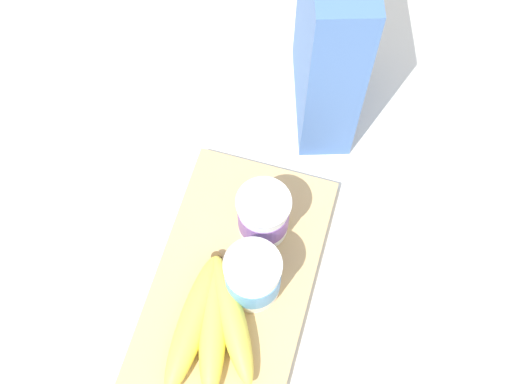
{
  "coord_description": "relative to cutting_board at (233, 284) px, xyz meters",
  "views": [
    {
      "loc": [
        0.24,
        0.1,
        0.85
      ],
      "look_at": [
        -0.11,
        0.0,
        0.07
      ],
      "focal_mm": 46.52,
      "sensor_mm": 36.0,
      "label": 1
    }
  ],
  "objects": [
    {
      "name": "yogurt_cup_front",
      "position": [
        -0.08,
        0.02,
        0.05
      ],
      "size": [
        0.07,
        0.07,
        0.09
      ],
      "color": "white",
      "rests_on": "cutting_board"
    },
    {
      "name": "banana_bunch",
      "position": [
        0.06,
        -0.01,
        0.03
      ],
      "size": [
        0.19,
        0.12,
        0.04
      ],
      "color": "#F0DD4C",
      "rests_on": "cutting_board"
    },
    {
      "name": "yogurt_cup_back",
      "position": [
        0.0,
        0.03,
        0.05
      ],
      "size": [
        0.07,
        0.07,
        0.09
      ],
      "color": "white",
      "rests_on": "cutting_board"
    },
    {
      "name": "cereal_box",
      "position": [
        -0.31,
        0.04,
        0.14
      ],
      "size": [
        0.2,
        0.12,
        0.3
      ],
      "primitive_type": "cube",
      "rotation": [
        0.0,
        0.0,
        3.45
      ],
      "color": "#4770B7",
      "rests_on": "ground_plane"
    },
    {
      "name": "ground_plane",
      "position": [
        0.0,
        0.0,
        -0.01
      ],
      "size": [
        2.4,
        2.4,
        0.0
      ],
      "primitive_type": "plane",
      "color": "silver"
    },
    {
      "name": "cutting_board",
      "position": [
        0.0,
        0.0,
        0.0
      ],
      "size": [
        0.35,
        0.2,
        0.02
      ],
      "primitive_type": "cube",
      "color": "tan",
      "rests_on": "ground_plane"
    }
  ]
}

